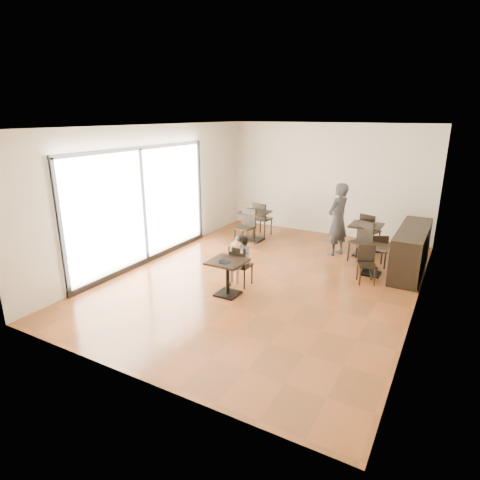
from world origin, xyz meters
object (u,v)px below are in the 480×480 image
Objects in this scene: chair_left_b at (245,228)px; chair_back_b at (360,243)px; cafe_table_left at (254,226)px; child_chair at (241,265)px; chair_mid_a at (377,250)px; chair_mid_b at (367,265)px; child_table at (228,278)px; chair_left_a at (263,219)px; cafe_table_mid at (372,260)px; chair_back_a at (370,231)px; child at (241,260)px; adult_patron at (338,219)px; cafe_table_back at (365,240)px.

chair_left_b reaches higher than chair_back_b.
cafe_table_left is 3.03m from chair_back_b.
child_chair is at bearing -57.47° from chair_left_b.
chair_back_b reaches higher than chair_mid_a.
chair_left_b reaches higher than chair_mid_a.
chair_mid_a is 1.00× the size of chair_mid_b.
chair_back_b is (1.82, 3.16, 0.12)m from child_table.
chair_left_b is at bearing 95.61° from chair_left_a.
chair_back_a is at bearing 103.80° from cafe_table_mid.
child_chair is 0.87× the size of chair_left_b.
chair_left_a is 1.00× the size of chair_left_b.
chair_left_a is 1.03× the size of chair_back_a.
child is 2.98m from cafe_table_mid.
cafe_table_left is 1.03× the size of chair_mid_b.
chair_mid_a is at bearing 90.00° from cafe_table_mid.
child is (0.00, 0.00, 0.11)m from child_chair.
chair_mid_a is at bearing 1.18° from chair_back_b.
chair_mid_b is 3.59m from chair_left_b.
chair_left_a is at bearing 90.00° from cafe_table_left.
adult_patron is 1.15m from chair_back_a.
chair_left_a reaches higher than chair_back_a.
adult_patron is at bearing 102.58° from chair_mid_b.
cafe_table_left is 0.83× the size of chair_left_a.
adult_patron is 2.48m from chair_left_a.
chair_back_a is (1.82, 3.71, 0.05)m from child_chair.
chair_back_b is at bearing 108.55° from chair_back_a.
adult_patron is 1.84× the size of chair_left_b.
child is 1.32× the size of cafe_table_left.
chair_left_a is (-1.20, 4.01, 0.14)m from child_table.
chair_left_a reaches higher than child_chair.
chair_mid_a is at bearing 47.67° from child.
chair_mid_a is at bearing 7.55° from chair_left_b.
child_chair is 1.08× the size of cafe_table_back.
child_chair is (-0.00, 0.55, 0.07)m from child_table.
child_table is 0.73× the size of chair_left_b.
chair_back_a reaches higher than cafe_table_back.
chair_left_b is (-2.37, -0.50, -0.42)m from adult_patron.
cafe_table_back is 0.83× the size of chair_back_a.
child is 1.10× the size of chair_left_a.
cafe_table_mid is at bearing 40.50° from child.
chair_left_a is 1.10m from chair_left_b.
cafe_table_left reaches higher than child_table.
chair_left_a is at bearing 174.40° from cafe_table_back.
chair_mid_a is 3.59m from chair_left_a.
cafe_table_mid is 1.85m from chair_back_a.
chair_left_b reaches higher than chair_back_a.
cafe_table_back is 0.83× the size of chair_back_b.
chair_mid_b is 0.83× the size of chair_back_b.
child_chair is at bearing 82.47° from chair_back_a.
cafe_table_left is at bearing 33.48° from chair_back_a.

